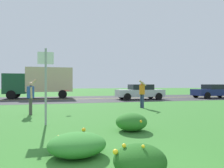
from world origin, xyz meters
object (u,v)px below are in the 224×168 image
Objects in this scene: box_truck_dark_green at (41,81)px; car_silver_center_left at (140,92)px; person_catcher_orange_shirt at (142,92)px; frisbee_red at (67,90)px; sign_post_near_path at (46,79)px; person_thrower_blue_shirt at (31,95)px; car_navy_leftmost at (214,91)px.

car_silver_center_left is at bearing -23.86° from box_truck_dark_green.
car_silver_center_left is (2.50, 6.54, -0.25)m from person_catcher_orange_shirt.
frisbee_red is at bearing -134.15° from car_silver_center_left.
sign_post_near_path is at bearing -143.37° from person_catcher_orange_shirt.
box_truck_dark_green is (-6.93, 10.71, 0.82)m from person_catcher_orange_shirt.
sign_post_near_path is at bearing -84.09° from box_truck_dark_green.
sign_post_near_path is 2.95m from person_thrower_blue_shirt.
frisbee_red is at bearing 17.82° from person_thrower_blue_shirt.
car_silver_center_left reaches higher than frisbee_red.
person_thrower_blue_shirt is 6.86× the size of frisbee_red.
person_catcher_orange_shirt is 0.26× the size of box_truck_dark_green.
car_navy_leftmost is (10.94, 6.54, -0.25)m from person_catcher_orange_shirt.
frisbee_red is 10.16m from car_silver_center_left.
person_catcher_orange_shirt is at bearing 36.63° from sign_post_near_path.
person_catcher_orange_shirt is at bearing -149.15° from car_navy_leftmost.
car_navy_leftmost is at bearing 0.00° from car_silver_center_left.
sign_post_near_path is 10.89× the size of frisbee_red.
car_silver_center_left is 10.36m from box_truck_dark_green.
box_truck_dark_green is at bearing 166.86° from car_navy_leftmost.
person_catcher_orange_shirt reaches higher than car_navy_leftmost.
car_navy_leftmost and car_silver_center_left have the same top height.
sign_post_near_path reaches higher than car_silver_center_left.
car_navy_leftmost is (17.23, 7.84, -0.21)m from person_thrower_blue_shirt.
frisbee_red is (-4.58, -0.75, 0.16)m from person_catcher_orange_shirt.
car_silver_center_left is at bearing 53.18° from sign_post_near_path.
person_catcher_orange_shirt reaches higher than frisbee_red.
person_catcher_orange_shirt reaches higher than car_silver_center_left.
frisbee_red is 17.15m from car_navy_leftmost.
person_catcher_orange_shirt is 12.75m from car_navy_leftmost.
frisbee_red is 0.04× the size of box_truck_dark_green.
person_thrower_blue_shirt is 0.39× the size of car_silver_center_left.
sign_post_near_path is at bearing -126.82° from car_silver_center_left.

